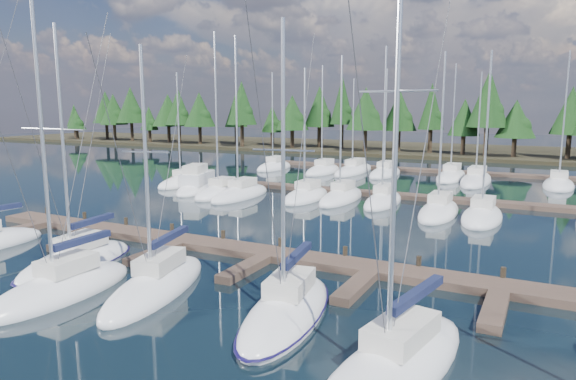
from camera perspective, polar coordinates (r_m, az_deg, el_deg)
The scene contains 12 objects.
ground at distance 39.85m, azimuth 6.59°, elevation -2.98°, with size 260.00×260.00×0.00m, color black.
far_shore at distance 97.80m, azimuth 19.06°, elevation 4.08°, with size 220.00×30.00×0.60m, color black.
main_dock at distance 28.66m, azimuth -2.39°, elevation -7.44°, with size 44.00×6.13×0.90m.
back_docks at distance 58.29m, azimuth 13.37°, elevation 0.96°, with size 50.00×21.80×0.40m.
front_sailboat_1 at distance 29.68m, azimuth -22.36°, elevation -7.41°, with size 3.79×8.12×13.26m.
front_sailboat_2 at distance 25.75m, azimuth -23.80°, elevation -10.02°, with size 2.81×7.80×13.68m.
front_sailboat_3 at distance 24.77m, azimuth -14.39°, elevation -10.29°, with size 4.42×8.95×11.83m.
front_sailboat_4 at distance 21.27m, azimuth -0.13°, elevation -13.35°, with size 4.15×8.89×12.42m.
front_sailboat_5 at distance 17.59m, azimuth 11.77°, elevation -18.58°, with size 4.34×9.49×16.17m.
back_sailboat_rows at distance 53.59m, azimuth 12.20°, elevation 0.35°, with size 43.23×31.81×15.83m.
motor_yacht_left at distance 52.65m, azimuth -10.07°, elevation 0.49°, with size 5.30×9.17×4.35m.
tree_line at distance 87.74m, azimuth 18.40°, elevation 8.14°, with size 186.13×11.77×13.30m.
Camera 1 is at (13.52, -6.51, 8.50)m, focal length 32.00 mm.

